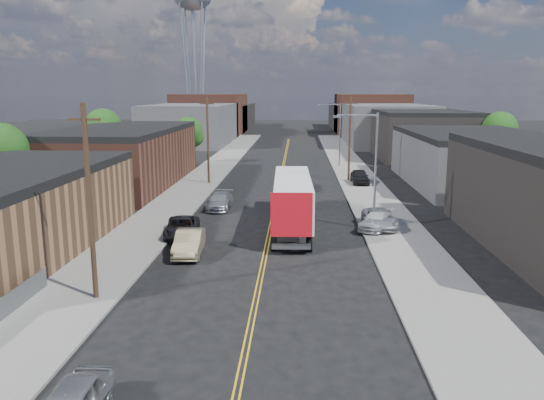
# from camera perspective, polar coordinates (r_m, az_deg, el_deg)

# --- Properties ---
(ground) EXTENTS (260.00, 260.00, 0.00)m
(ground) POSITION_cam_1_polar(r_m,az_deg,el_deg) (75.96, 1.20, 3.59)
(ground) COLOR black
(ground) RESTS_ON ground
(centerline) EXTENTS (0.32, 120.00, 0.01)m
(centerline) POSITION_cam_1_polar(r_m,az_deg,el_deg) (61.14, 0.80, 1.66)
(centerline) COLOR gold
(centerline) RESTS_ON ground
(sidewalk_left) EXTENTS (5.00, 140.00, 0.15)m
(sidewalk_left) POSITION_cam_1_polar(r_m,az_deg,el_deg) (62.18, -7.98, 1.78)
(sidewalk_left) COLOR slate
(sidewalk_left) RESTS_ON ground
(sidewalk_right) EXTENTS (5.00, 140.00, 0.15)m
(sidewalk_right) POSITION_cam_1_polar(r_m,az_deg,el_deg) (61.54, 9.68, 1.62)
(sidewalk_right) COLOR slate
(sidewalk_right) RESTS_ON ground
(warehouse_brown) EXTENTS (12.00, 26.00, 6.60)m
(warehouse_brown) POSITION_cam_1_polar(r_m,az_deg,el_deg) (62.92, -15.89, 4.53)
(warehouse_brown) COLOR #522B20
(warehouse_brown) RESTS_ON ground
(industrial_right_b) EXTENTS (14.00, 24.00, 6.10)m
(industrial_right_b) POSITION_cam_1_polar(r_m,az_deg,el_deg) (64.79, 20.74, 4.19)
(industrial_right_b) COLOR #343437
(industrial_right_b) RESTS_ON ground
(industrial_right_c) EXTENTS (14.00, 22.00, 7.60)m
(industrial_right_c) POSITION_cam_1_polar(r_m,az_deg,el_deg) (89.69, 15.73, 6.83)
(industrial_right_c) COLOR black
(industrial_right_c) RESTS_ON ground
(skyline_left_a) EXTENTS (16.00, 30.00, 8.00)m
(skyline_left_a) POSITION_cam_1_polar(r_m,az_deg,el_deg) (112.58, -8.61, 8.10)
(skyline_left_a) COLOR #343437
(skyline_left_a) RESTS_ON ground
(skyline_right_a) EXTENTS (16.00, 30.00, 8.00)m
(skyline_right_a) POSITION_cam_1_polar(r_m,az_deg,el_deg) (111.83, 12.13, 7.95)
(skyline_right_a) COLOR #343437
(skyline_right_a) RESTS_ON ground
(skyline_left_b) EXTENTS (16.00, 26.00, 10.00)m
(skyline_left_b) POSITION_cam_1_polar(r_m,az_deg,el_deg) (137.10, -6.56, 9.16)
(skyline_left_b) COLOR #522B20
(skyline_left_b) RESTS_ON ground
(skyline_right_b) EXTENTS (16.00, 26.00, 10.00)m
(skyline_right_b) POSITION_cam_1_polar(r_m,az_deg,el_deg) (136.49, 10.47, 9.04)
(skyline_right_b) COLOR #522B20
(skyline_right_b) RESTS_ON ground
(skyline_left_c) EXTENTS (16.00, 40.00, 7.00)m
(skyline_left_c) POSITION_cam_1_polar(r_m,az_deg,el_deg) (156.92, -5.36, 8.93)
(skyline_left_c) COLOR black
(skyline_left_c) RESTS_ON ground
(skyline_right_c) EXTENTS (16.00, 40.00, 7.00)m
(skyline_right_c) POSITION_cam_1_polar(r_m,az_deg,el_deg) (156.39, 9.48, 8.82)
(skyline_right_c) COLOR black
(skyline_right_c) RESTS_ON ground
(water_tower) EXTENTS (9.00, 9.00, 36.90)m
(water_tower) POSITION_cam_1_polar(r_m,az_deg,el_deg) (129.08, -8.53, 20.40)
(water_tower) COLOR gray
(water_tower) RESTS_ON ground
(streetlight_near) EXTENTS (3.39, 0.25, 9.00)m
(streetlight_near) POSITION_cam_1_polar(r_m,az_deg,el_deg) (40.90, 10.55, 4.08)
(streetlight_near) COLOR gray
(streetlight_near) RESTS_ON ground
(streetlight_far) EXTENTS (3.39, 0.25, 9.00)m
(streetlight_far) POSITION_cam_1_polar(r_m,az_deg,el_deg) (75.58, 7.03, 7.53)
(streetlight_far) COLOR gray
(streetlight_far) RESTS_ON ground
(utility_pole_left_near) EXTENTS (1.60, 0.26, 10.00)m
(utility_pole_left_near) POSITION_cam_1_polar(r_m,az_deg,el_deg) (27.74, -19.02, -0.23)
(utility_pole_left_near) COLOR black
(utility_pole_left_near) RESTS_ON ground
(utility_pole_left_far) EXTENTS (1.60, 0.26, 10.00)m
(utility_pole_left_far) POSITION_cam_1_polar(r_m,az_deg,el_deg) (61.30, -6.92, 6.44)
(utility_pole_left_far) COLOR black
(utility_pole_left_far) RESTS_ON ground
(utility_pole_right) EXTENTS (1.60, 0.26, 10.00)m
(utility_pole_right) POSITION_cam_1_polar(r_m,az_deg,el_deg) (63.72, 8.35, 6.59)
(utility_pole_right) COLOR black
(utility_pole_right) RESTS_ON ground
(tree_left_near) EXTENTS (4.85, 4.76, 7.91)m
(tree_left_near) POSITION_cam_1_polar(r_m,az_deg,el_deg) (52.42, -27.07, 4.45)
(tree_left_near) COLOR black
(tree_left_near) RESTS_ON ground
(tree_left_mid) EXTENTS (5.10, 5.04, 8.37)m
(tree_left_mid) POSITION_cam_1_polar(r_m,az_deg,el_deg) (75.03, -17.65, 7.17)
(tree_left_mid) COLOR black
(tree_left_mid) RESTS_ON ground
(tree_left_far) EXTENTS (4.35, 4.20, 6.97)m
(tree_left_far) POSITION_cam_1_polar(r_m,az_deg,el_deg) (79.07, -8.98, 7.10)
(tree_left_far) COLOR black
(tree_left_far) RESTS_ON ground
(tree_right_far) EXTENTS (4.85, 4.76, 7.91)m
(tree_right_far) POSITION_cam_1_polar(r_m,az_deg,el_deg) (80.41, 23.32, 6.81)
(tree_right_far) COLOR black
(tree_right_far) RESTS_ON ground
(semi_truck) EXTENTS (3.00, 15.92, 4.16)m
(semi_truck) POSITION_cam_1_polar(r_m,az_deg,el_deg) (42.02, 2.24, 0.38)
(semi_truck) COLOR silver
(semi_truck) RESTS_ON ground
(car_left_b) EXTENTS (2.02, 4.94, 1.59)m
(car_left_b) POSITION_cam_1_polar(r_m,az_deg,el_deg) (35.30, -8.92, -4.55)
(car_left_b) COLOR #7E7252
(car_left_b) RESTS_ON ground
(car_left_c) EXTENTS (2.99, 5.40, 1.43)m
(car_left_c) POSITION_cam_1_polar(r_m,az_deg,el_deg) (39.67, -9.65, -2.90)
(car_left_c) COLOR black
(car_left_c) RESTS_ON ground
(car_left_d) EXTENTS (2.13, 5.04, 1.45)m
(car_left_d) POSITION_cam_1_polar(r_m,az_deg,el_deg) (48.64, -5.64, -0.11)
(car_left_d) COLOR #999B9E
(car_left_d) RESTS_ON ground
(car_right_lot_a) EXTENTS (2.38, 5.08, 1.41)m
(car_right_lot_a) POSITION_cam_1_polar(r_m,az_deg,el_deg) (42.06, 11.51, -1.95)
(car_right_lot_a) COLOR #B5B8BB
(car_right_lot_a) RESTS_ON sidewalk_right
(car_right_lot_b) EXTENTS (3.59, 4.83, 1.30)m
(car_right_lot_b) POSITION_cam_1_polar(r_m,az_deg,el_deg) (41.55, 11.19, -2.18)
(car_right_lot_b) COLOR #B6B6B6
(car_right_lot_b) RESTS_ON sidewalk_right
(car_right_lot_c) EXTENTS (1.94, 4.72, 1.60)m
(car_right_lot_c) POSITION_cam_1_polar(r_m,az_deg,el_deg) (61.91, 9.41, 2.51)
(car_right_lot_c) COLOR black
(car_right_lot_c) RESTS_ON sidewalk_right
(car_ahead_truck) EXTENTS (2.61, 5.46, 1.50)m
(car_ahead_truck) POSITION_cam_1_polar(r_m,az_deg,el_deg) (58.02, 2.98, 1.85)
(car_ahead_truck) COLOR black
(car_ahead_truck) RESTS_ON ground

